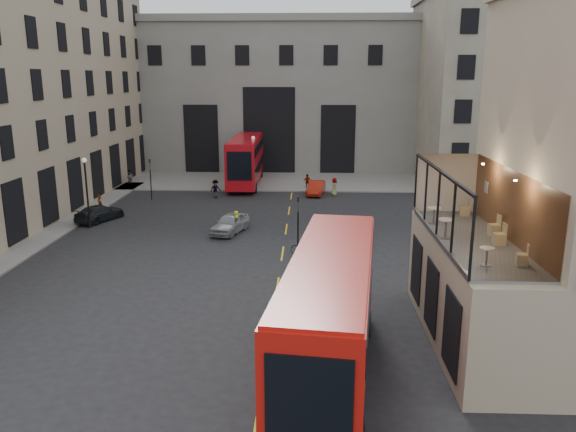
{
  "coord_description": "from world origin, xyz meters",
  "views": [
    {
      "loc": [
        -0.33,
        -22.72,
        11.19
      ],
      "look_at": [
        -1.57,
        10.08,
        3.0
      ],
      "focal_mm": 35.0,
      "sensor_mm": 36.0,
      "label": 1
    }
  ],
  "objects_px": {
    "traffic_light_near": "(298,218)",
    "cafe_table_near": "(487,254)",
    "pedestrian_a": "(130,178)",
    "cafe_chair_d": "(465,210)",
    "car_a": "(230,223)",
    "pedestrian_d": "(334,187)",
    "pedestrian_b": "(216,189)",
    "cafe_table_mid": "(446,225)",
    "car_c": "(100,213)",
    "pedestrian_e": "(100,202)",
    "bus_near": "(330,312)",
    "cafe_chair_a": "(522,259)",
    "pedestrian_c": "(307,182)",
    "cafe_table_far": "(434,213)",
    "car_b": "(316,188)",
    "street_lamp_a": "(87,197)",
    "cafe_chair_b": "(499,238)",
    "bus_far": "(246,158)",
    "street_lamp_b": "(254,165)",
    "bicycle": "(304,248)",
    "cafe_chair_c": "(494,229)",
    "cyclist": "(237,222)",
    "traffic_light_far": "(150,174)"
  },
  "relations": [
    {
      "from": "cafe_chair_a",
      "to": "cafe_chair_b",
      "type": "relative_size",
      "value": 0.87
    },
    {
      "from": "cafe_table_near",
      "to": "cafe_chair_a",
      "type": "relative_size",
      "value": 0.86
    },
    {
      "from": "pedestrian_e",
      "to": "cafe_chair_a",
      "type": "xyz_separation_m",
      "value": [
        25.54,
        -26.7,
        4.05
      ]
    },
    {
      "from": "car_b",
      "to": "cafe_table_mid",
      "type": "xyz_separation_m",
      "value": [
        5.04,
        -30.73,
        4.48
      ]
    },
    {
      "from": "car_a",
      "to": "pedestrian_d",
      "type": "distance_m",
      "value": 15.73
    },
    {
      "from": "bus_near",
      "to": "pedestrian_d",
      "type": "relative_size",
      "value": 7.26
    },
    {
      "from": "cafe_chair_c",
      "to": "cafe_table_far",
      "type": "bearing_deg",
      "value": 139.7
    },
    {
      "from": "pedestrian_d",
      "to": "cafe_table_near",
      "type": "relative_size",
      "value": 2.63
    },
    {
      "from": "pedestrian_d",
      "to": "cafe_table_far",
      "type": "height_order",
      "value": "cafe_table_far"
    },
    {
      "from": "pedestrian_d",
      "to": "bus_far",
      "type": "bearing_deg",
      "value": 46.26
    },
    {
      "from": "traffic_light_near",
      "to": "street_lamp_b",
      "type": "xyz_separation_m",
      "value": [
        -5.0,
        22.0,
        -0.03
      ]
    },
    {
      "from": "cafe_table_far",
      "to": "cafe_chair_d",
      "type": "distance_m",
      "value": 2.42
    },
    {
      "from": "pedestrian_a",
      "to": "pedestrian_c",
      "type": "height_order",
      "value": "pedestrian_a"
    },
    {
      "from": "car_a",
      "to": "cafe_chair_c",
      "type": "bearing_deg",
      "value": -32.07
    },
    {
      "from": "pedestrian_e",
      "to": "cafe_chair_a",
      "type": "bearing_deg",
      "value": 35.81
    },
    {
      "from": "cyclist",
      "to": "cafe_table_near",
      "type": "bearing_deg",
      "value": -155.13
    },
    {
      "from": "bus_far",
      "to": "cafe_chair_a",
      "type": "xyz_separation_m",
      "value": [
        14.35,
        -39.05,
        2.03
      ]
    },
    {
      "from": "car_c",
      "to": "pedestrian_e",
      "type": "distance_m",
      "value": 3.65
    },
    {
      "from": "car_a",
      "to": "pedestrian_a",
      "type": "height_order",
      "value": "pedestrian_a"
    },
    {
      "from": "car_a",
      "to": "car_b",
      "type": "bearing_deg",
      "value": 82.92
    },
    {
      "from": "pedestrian_c",
      "to": "cafe_table_far",
      "type": "height_order",
      "value": "cafe_table_far"
    },
    {
      "from": "pedestrian_b",
      "to": "cafe_table_mid",
      "type": "distance_m",
      "value": 32.48
    },
    {
      "from": "car_c",
      "to": "bicycle",
      "type": "height_order",
      "value": "car_c"
    },
    {
      "from": "car_c",
      "to": "pedestrian_d",
      "type": "xyz_separation_m",
      "value": [
        19.07,
        10.29,
        0.24
      ]
    },
    {
      "from": "bus_near",
      "to": "bicycle",
      "type": "relative_size",
      "value": 7.21
    },
    {
      "from": "traffic_light_near",
      "to": "bicycle",
      "type": "relative_size",
      "value": 2.16
    },
    {
      "from": "car_a",
      "to": "cafe_table_mid",
      "type": "distance_m",
      "value": 20.79
    },
    {
      "from": "bus_near",
      "to": "cafe_chair_a",
      "type": "relative_size",
      "value": 16.37
    },
    {
      "from": "pedestrian_a",
      "to": "cafe_chair_d",
      "type": "relative_size",
      "value": 1.89
    },
    {
      "from": "pedestrian_e",
      "to": "cafe_table_mid",
      "type": "distance_m",
      "value": 33.45
    },
    {
      "from": "street_lamp_b",
      "to": "car_b",
      "type": "distance_m",
      "value": 7.31
    },
    {
      "from": "pedestrian_a",
      "to": "cafe_chair_d",
      "type": "distance_m",
      "value": 40.26
    },
    {
      "from": "street_lamp_a",
      "to": "car_a",
      "type": "height_order",
      "value": "street_lamp_a"
    },
    {
      "from": "pedestrian_c",
      "to": "cafe_table_mid",
      "type": "height_order",
      "value": "cafe_table_mid"
    },
    {
      "from": "cafe_table_near",
      "to": "cafe_table_mid",
      "type": "bearing_deg",
      "value": 100.2
    },
    {
      "from": "street_lamp_a",
      "to": "cafe_chair_b",
      "type": "relative_size",
      "value": 5.97
    },
    {
      "from": "traffic_light_near",
      "to": "bus_near",
      "type": "xyz_separation_m",
      "value": [
        1.5,
        -15.61,
        0.37
      ]
    },
    {
      "from": "pedestrian_b",
      "to": "pedestrian_c",
      "type": "height_order",
      "value": "pedestrian_b"
    },
    {
      "from": "cyclist",
      "to": "cafe_chair_b",
      "type": "relative_size",
      "value": 1.85
    },
    {
      "from": "pedestrian_a",
      "to": "pedestrian_e",
      "type": "distance_m",
      "value": 10.96
    },
    {
      "from": "traffic_light_near",
      "to": "cafe_chair_d",
      "type": "bearing_deg",
      "value": -43.74
    },
    {
      "from": "pedestrian_d",
      "to": "cafe_chair_a",
      "type": "relative_size",
      "value": 2.26
    },
    {
      "from": "traffic_light_far",
      "to": "cafe_chair_c",
      "type": "bearing_deg",
      "value": -50.4
    },
    {
      "from": "cafe_table_far",
      "to": "cafe_chair_c",
      "type": "relative_size",
      "value": 0.86
    },
    {
      "from": "cyclist",
      "to": "pedestrian_b",
      "type": "distance_m",
      "value": 12.47
    },
    {
      "from": "cafe_chair_d",
      "to": "cafe_chair_c",
      "type": "bearing_deg",
      "value": -84.34
    },
    {
      "from": "bus_far",
      "to": "cafe_table_far",
      "type": "xyz_separation_m",
      "value": [
        12.43,
        -33.25,
        2.29
      ]
    },
    {
      "from": "traffic_light_near",
      "to": "cafe_table_near",
      "type": "distance_m",
      "value": 17.12
    },
    {
      "from": "cyclist",
      "to": "bicycle",
      "type": "bearing_deg",
      "value": -140.44
    },
    {
      "from": "street_lamp_b",
      "to": "pedestrian_b",
      "type": "relative_size",
      "value": 3.07
    }
  ]
}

